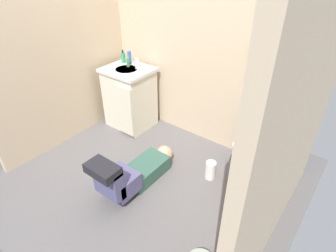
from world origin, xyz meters
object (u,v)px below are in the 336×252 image
toilet (253,146)px  bottle_pink (137,62)px  soap_dispenser (123,58)px  paper_towel_roll (210,170)px  bottle_clear (137,64)px  toilet_paper_roll (242,224)px  faucet (135,62)px  bottle_green (128,62)px  bottle_blue (129,57)px  vanity_cabinet (130,97)px  toiletry_bag (275,110)px  tissue_box (260,105)px  person_plumber (133,172)px

toilet → bottle_pink: size_ratio=7.41×
soap_dispenser → paper_towel_roll: (1.62, -0.40, -0.78)m
bottle_clear → toilet_paper_roll: size_ratio=0.95×
faucet → bottle_pink: size_ratio=0.99×
bottle_pink → toilet_paper_roll: bottle_pink is taller
soap_dispenser → bottle_pink: 0.23m
soap_dispenser → bottle_green: bearing=-23.3°
bottle_blue → paper_towel_roll: bottle_blue is taller
vanity_cabinet → toilet: bearing=1.4°
vanity_cabinet → bottle_clear: bottle_clear is taller
toiletry_bag → faucet: bearing=179.6°
faucet → tissue_box: 1.68m
toiletry_bag → bottle_pink: (-1.79, 0.01, 0.07)m
bottle_blue → tissue_box: bearing=-0.5°
bottle_green → bottle_clear: 0.14m
toilet → bottle_green: bottle_green is taller
toiletry_bag → bottle_green: bottle_green is taller
soap_dispenser → vanity_cabinet: bearing=-33.1°
bottle_green → paper_towel_roll: bottle_green is taller
bottle_pink → person_plumber: bearing=-50.9°
faucet → toilet_paper_roll: faucet is taller
toiletry_bag → tissue_box: bearing=180.0°
person_plumber → bottle_blue: bottle_blue is taller
toiletry_bag → bottle_pink: bottle_pink is taller
toilet → paper_towel_roll: bearing=-133.2°
paper_towel_roll → bottle_clear: bearing=164.9°
faucet → bottle_clear: (0.10, -0.06, 0.00)m
toilet_paper_roll → person_plumber: bearing=-170.2°
toilet → faucet: (-1.73, 0.10, 0.50)m
bottle_blue → bottle_clear: 0.21m
faucet → toiletry_bag: bearing=-0.4°
soap_dispenser → toilet_paper_roll: bearing=-20.0°
faucet → tissue_box: faucet is taller
soap_dispenser → paper_towel_roll: soap_dispenser is taller
vanity_cabinet → faucet: bearing=91.3°
bottle_pink → paper_towel_roll: 1.64m
toiletry_bag → bottle_blue: bottle_blue is taller
person_plumber → toiletry_bag: size_ratio=8.59×
toilet → soap_dispenser: (-1.92, 0.08, 0.52)m
vanity_cabinet → person_plumber: (0.85, -0.86, -0.24)m
vanity_cabinet → bottle_blue: bearing=123.9°
toilet → bottle_green: size_ratio=6.52×
toilet → person_plumber: bearing=-134.2°
person_plumber → bottle_pink: (-0.81, 1.00, 0.69)m
faucet → person_plumber: bearing=-49.7°
soap_dispenser → bottle_pink: size_ratio=1.64×
toilet → bottle_green: 1.84m
bottle_green → bottle_clear: (0.14, 0.02, -0.01)m
faucet → toilet_paper_roll: bearing=-22.2°
bottle_blue → toilet_paper_roll: (2.08, -0.81, -0.85)m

